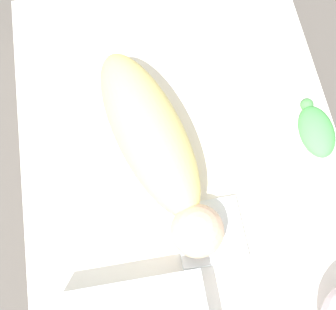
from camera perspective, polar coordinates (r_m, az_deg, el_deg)
ground_plane at (r=1.40m, az=2.13°, el=-5.07°), size 12.00×12.00×0.00m
bed_mattress at (r=1.33m, az=2.24°, el=-4.16°), size 1.37×0.88×0.15m
burp_cloth at (r=1.21m, az=5.13°, el=-9.34°), size 0.16×0.17×0.02m
swaddled_baby at (r=1.21m, az=-1.68°, el=1.45°), size 0.61×0.30×0.17m
turtle_plush at (r=1.34m, az=17.61°, el=2.89°), size 0.18×0.09×0.07m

